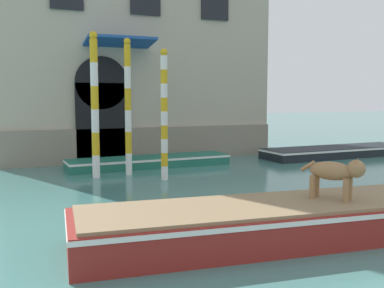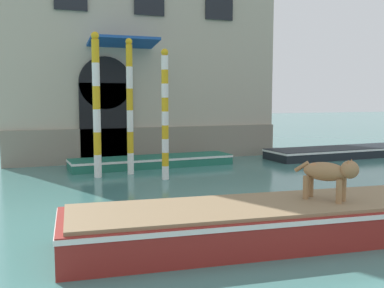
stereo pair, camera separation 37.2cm
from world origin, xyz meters
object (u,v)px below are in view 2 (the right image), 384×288
object	(u,v)px
boat_moored_far	(343,152)
mooring_pole_1	(97,105)
boat_moored_near_palazzo	(153,161)
mooring_pole_0	(130,107)
boat_foreground	(288,219)
mooring_pole_2	(165,114)
dog_on_deck	(329,173)

from	to	relation	value
boat_moored_far	mooring_pole_1	bearing A→B (deg)	-175.32
boat_moored_near_palazzo	boat_moored_far	distance (m)	8.32
mooring_pole_0	boat_moored_far	bearing A→B (deg)	6.23
boat_foreground	mooring_pole_2	distance (m)	6.62
boat_foreground	boat_moored_near_palazzo	size ratio (longest dim) A/B	1.35
mooring_pole_0	mooring_pole_2	size ratio (longest dim) A/B	1.11
boat_foreground	boat_moored_near_palazzo	world-z (taller)	boat_foreground
boat_foreground	dog_on_deck	world-z (taller)	dog_on_deck
boat_foreground	boat_moored_far	xyz separation A→B (m)	(8.27, 8.75, -0.14)
dog_on_deck	boat_moored_far	bearing A→B (deg)	105.95
boat_foreground	boat_moored_near_palazzo	distance (m)	9.02
boat_foreground	mooring_pole_1	size ratio (longest dim) A/B	1.79
boat_foreground	boat_moored_far	size ratio (longest dim) A/B	1.18
dog_on_deck	boat_moored_near_palazzo	bearing A→B (deg)	151.04
dog_on_deck	mooring_pole_1	xyz separation A→B (m)	(-3.01, 7.69, 1.11)
boat_moored_far	mooring_pole_0	distance (m)	9.69
boat_moored_near_palazzo	mooring_pole_2	distance (m)	3.20
boat_foreground	boat_moored_near_palazzo	xyz separation A→B (m)	(-0.05, 9.02, -0.16)
boat_foreground	boat_moored_far	distance (m)	12.04
mooring_pole_0	mooring_pole_1	xyz separation A→B (m)	(-1.11, -0.20, 0.06)
mooring_pole_1	mooring_pole_2	bearing A→B (deg)	-30.29
boat_foreground	mooring_pole_1	bearing A→B (deg)	112.08
boat_foreground	mooring_pole_0	bearing A→B (deg)	103.82
dog_on_deck	mooring_pole_1	bearing A→B (deg)	167.48
dog_on_deck	boat_moored_near_palazzo	distance (m)	9.27
mooring_pole_2	boat_foreground	bearing A→B (deg)	-86.82
mooring_pole_1	boat_moored_far	bearing A→B (deg)	6.67
boat_moored_far	boat_moored_near_palazzo	bearing A→B (deg)	176.17
boat_foreground	mooring_pole_2	bearing A→B (deg)	98.48
boat_foreground	boat_moored_far	world-z (taller)	boat_foreground
mooring_pole_0	mooring_pole_1	size ratio (longest dim) A/B	0.97
boat_foreground	mooring_pole_0	xyz separation A→B (m)	(-1.16, 7.72, 1.88)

